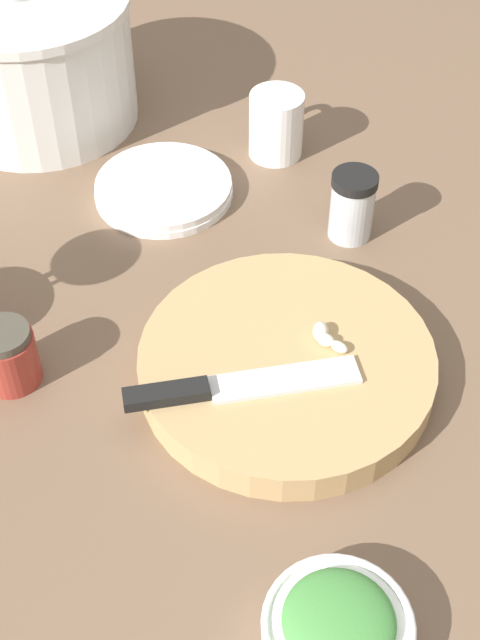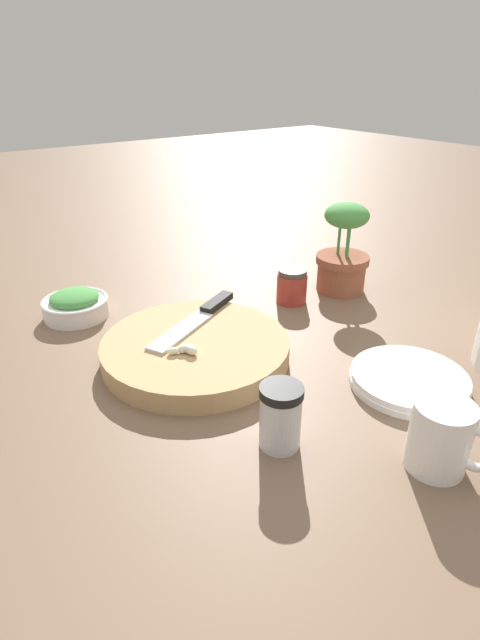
# 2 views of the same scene
# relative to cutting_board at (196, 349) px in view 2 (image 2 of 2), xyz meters

# --- Properties ---
(ground_plane) EXTENTS (5.00, 5.00, 0.00)m
(ground_plane) POSITION_rel_cutting_board_xyz_m (0.04, 0.10, -0.02)
(ground_plane) COLOR brown
(cutting_board) EXTENTS (0.30, 0.30, 0.03)m
(cutting_board) POSITION_rel_cutting_board_xyz_m (0.00, 0.00, 0.00)
(cutting_board) COLOR tan
(cutting_board) RESTS_ON ground_plane
(chef_knife) EXTENTS (0.13, 0.22, 0.01)m
(chef_knife) POSITION_rel_cutting_board_xyz_m (-0.06, 0.05, 0.02)
(chef_knife) COLOR black
(chef_knife) RESTS_ON cutting_board
(garlic_cloves) EXTENTS (0.04, 0.04, 0.01)m
(garlic_cloves) POSITION_rel_cutting_board_xyz_m (0.03, -0.03, 0.02)
(garlic_cloves) COLOR silver
(garlic_cloves) RESTS_ON cutting_board
(herb_bowl) EXTENTS (0.12, 0.12, 0.05)m
(herb_bowl) POSITION_rel_cutting_board_xyz_m (-0.27, -0.10, 0.01)
(herb_bowl) COLOR white
(herb_bowl) RESTS_ON ground_plane
(spice_jar) EXTENTS (0.05, 0.05, 0.09)m
(spice_jar) POSITION_rel_cutting_board_xyz_m (0.24, -0.02, 0.03)
(spice_jar) COLOR silver
(spice_jar) RESTS_ON ground_plane
(coffee_mug) EXTENTS (0.10, 0.07, 0.09)m
(coffee_mug) POSITION_rel_cutting_board_xyz_m (0.38, 0.10, 0.03)
(coffee_mug) COLOR white
(coffee_mug) RESTS_ON ground_plane
(plate_stack) EXTENTS (0.17, 0.17, 0.02)m
(plate_stack) POSITION_rel_cutting_board_xyz_m (0.25, 0.22, -0.01)
(plate_stack) COLOR white
(plate_stack) RESTS_ON ground_plane
(honey_jar) EXTENTS (0.06, 0.06, 0.07)m
(honey_jar) POSITION_rel_cutting_board_xyz_m (-0.07, 0.27, 0.02)
(honey_jar) COLOR #9E3328
(honey_jar) RESTS_ON ground_plane
(potted_herb) EXTENTS (0.11, 0.11, 0.19)m
(potted_herb) POSITION_rel_cutting_board_xyz_m (-0.06, 0.40, 0.06)
(potted_herb) COLOR #935138
(potted_herb) RESTS_ON ground_plane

